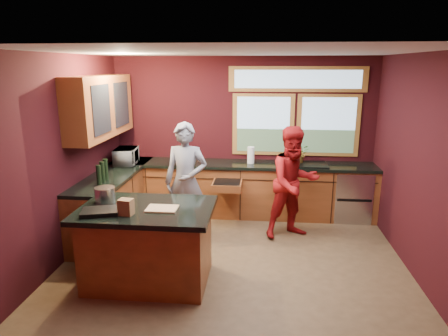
# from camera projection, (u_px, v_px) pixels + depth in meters

# --- Properties ---
(floor) EXTENTS (4.50, 4.50, 0.00)m
(floor) POSITION_uv_depth(u_px,v_px,m) (234.00, 259.00, 5.40)
(floor) COLOR brown
(floor) RESTS_ON ground
(room_shell) EXTENTS (4.52, 4.02, 2.71)m
(room_shell) POSITION_uv_depth(u_px,v_px,m) (192.00, 123.00, 5.32)
(room_shell) COLOR black
(room_shell) RESTS_ON ground
(back_counter) EXTENTS (4.50, 0.64, 0.93)m
(back_counter) POSITION_uv_depth(u_px,v_px,m) (253.00, 189.00, 6.90)
(back_counter) COLOR #5A2F15
(back_counter) RESTS_ON floor
(left_counter) EXTENTS (0.64, 2.30, 0.93)m
(left_counter) POSITION_uv_depth(u_px,v_px,m) (115.00, 201.00, 6.29)
(left_counter) COLOR #5A2F15
(left_counter) RESTS_ON floor
(island) EXTENTS (1.55, 1.05, 0.95)m
(island) POSITION_uv_depth(u_px,v_px,m) (148.00, 244.00, 4.75)
(island) COLOR #5A2F15
(island) RESTS_ON floor
(person_grey) EXTENTS (0.68, 0.47, 1.76)m
(person_grey) POSITION_uv_depth(u_px,v_px,m) (186.00, 182.00, 5.87)
(person_grey) COLOR slate
(person_grey) RESTS_ON floor
(person_red) EXTENTS (1.02, 0.93, 1.69)m
(person_red) POSITION_uv_depth(u_px,v_px,m) (294.00, 183.00, 5.94)
(person_red) COLOR maroon
(person_red) RESTS_ON floor
(microwave) EXTENTS (0.39, 0.53, 0.27)m
(microwave) POSITION_uv_depth(u_px,v_px,m) (126.00, 156.00, 6.67)
(microwave) COLOR #999999
(microwave) RESTS_ON left_counter
(potted_plant) EXTENTS (0.29, 0.25, 0.33)m
(potted_plant) POSITION_uv_depth(u_px,v_px,m) (300.00, 154.00, 6.72)
(potted_plant) COLOR #999999
(potted_plant) RESTS_ON back_counter
(paper_towel) EXTENTS (0.12, 0.12, 0.28)m
(paper_towel) POSITION_uv_depth(u_px,v_px,m) (251.00, 155.00, 6.75)
(paper_towel) COLOR white
(paper_towel) RESTS_ON back_counter
(cutting_board) EXTENTS (0.35, 0.25, 0.02)m
(cutting_board) POSITION_uv_depth(u_px,v_px,m) (162.00, 209.00, 4.56)
(cutting_board) COLOR tan
(cutting_board) RESTS_ON island
(stock_pot) EXTENTS (0.24, 0.24, 0.18)m
(stock_pot) POSITION_uv_depth(u_px,v_px,m) (105.00, 195.00, 4.80)
(stock_pot) COLOR silver
(stock_pot) RESTS_ON island
(paper_bag) EXTENTS (0.17, 0.14, 0.18)m
(paper_bag) POSITION_uv_depth(u_px,v_px,m) (126.00, 207.00, 4.38)
(paper_bag) COLOR brown
(paper_bag) RESTS_ON island
(black_tray) EXTENTS (0.46, 0.38, 0.05)m
(black_tray) POSITION_uv_depth(u_px,v_px,m) (100.00, 212.00, 4.42)
(black_tray) COLOR black
(black_tray) RESTS_ON island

